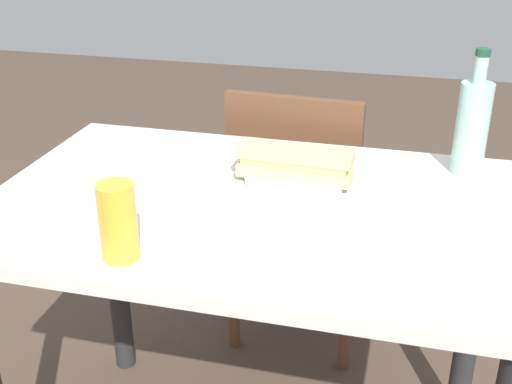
% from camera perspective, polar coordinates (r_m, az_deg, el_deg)
% --- Properties ---
extents(dining_table, '(1.12, 0.72, 0.77)m').
position_cam_1_polar(dining_table, '(1.41, 0.00, -5.66)').
color(dining_table, beige).
rests_on(dining_table, ground).
extents(chair_far, '(0.43, 0.43, 0.86)m').
position_cam_1_polar(chair_far, '(1.96, 3.83, -1.16)').
color(chair_far, brown).
rests_on(chair_far, ground).
extents(plate_near, '(0.22, 0.22, 0.01)m').
position_cam_1_polar(plate_near, '(1.42, 3.43, 1.08)').
color(plate_near, white).
rests_on(plate_near, dining_table).
extents(baguette_sandwich_near, '(0.25, 0.08, 0.07)m').
position_cam_1_polar(baguette_sandwich_near, '(1.41, 3.47, 2.62)').
color(baguette_sandwich_near, '#DBB77A').
rests_on(baguette_sandwich_near, plate_near).
extents(knife_near, '(0.18, 0.03, 0.01)m').
position_cam_1_polar(knife_near, '(1.47, 3.47, 2.29)').
color(knife_near, silver).
rests_on(knife_near, plate_near).
extents(water_bottle, '(0.07, 0.07, 0.28)m').
position_cam_1_polar(water_bottle, '(1.52, 18.49, 5.58)').
color(water_bottle, '#99C6B7').
rests_on(water_bottle, dining_table).
extents(beer_glass, '(0.07, 0.07, 0.14)m').
position_cam_1_polar(beer_glass, '(1.14, -12.06, -2.57)').
color(beer_glass, gold).
rests_on(beer_glass, dining_table).
extents(paper_napkin, '(0.18, 0.18, 0.00)m').
position_cam_1_polar(paper_napkin, '(1.14, 9.46, -6.33)').
color(paper_napkin, white).
rests_on(paper_napkin, dining_table).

